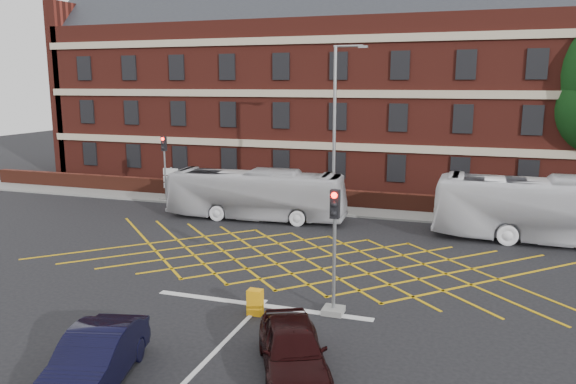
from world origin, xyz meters
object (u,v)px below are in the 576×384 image
(utility_cabinet, at_px, (255,302))
(street_lamp, at_px, (335,161))
(bus_left, at_px, (256,194))
(car_maroon, at_px, (293,349))
(bus_right, at_px, (558,210))
(traffic_light_near, at_px, (334,264))
(car_navy, at_px, (95,359))
(direction_signs, at_px, (171,179))
(traffic_light_far, at_px, (165,174))

(utility_cabinet, bearing_deg, street_lamp, 92.86)
(bus_left, bearing_deg, car_maroon, -158.71)
(bus_right, relative_size, traffic_light_near, 2.74)
(car_navy, xyz_separation_m, car_maroon, (4.66, 2.17, -0.00))
(car_maroon, relative_size, street_lamp, 0.43)
(utility_cabinet, bearing_deg, direction_signs, 127.91)
(bus_left, height_order, direction_signs, bus_left)
(traffic_light_near, bearing_deg, bus_left, 122.53)
(bus_left, bearing_deg, direction_signs, 62.67)
(car_navy, relative_size, traffic_light_far, 1.02)
(direction_signs, bearing_deg, car_maroon, -52.40)
(street_lamp, distance_m, direction_signs, 12.06)
(car_navy, distance_m, street_lamp, 19.57)
(direction_signs, xyz_separation_m, utility_cabinet, (12.40, -15.92, -0.94))
(car_navy, relative_size, direction_signs, 1.98)
(traffic_light_far, bearing_deg, utility_cabinet, -50.97)
(bus_left, xyz_separation_m, bus_right, (15.74, 0.02, 0.20))
(street_lamp, bearing_deg, car_navy, -94.60)
(bus_right, bearing_deg, street_lamp, 84.83)
(bus_right, xyz_separation_m, traffic_light_far, (-23.31, 2.83, 0.13))
(street_lamp, bearing_deg, direction_signs, 169.90)
(bus_left, height_order, car_navy, bus_left)
(bus_left, distance_m, traffic_light_far, 8.10)
(bus_left, height_order, traffic_light_near, traffic_light_near)
(bus_left, bearing_deg, traffic_light_far, 65.77)
(traffic_light_far, relative_size, street_lamp, 0.44)
(bus_left, distance_m, utility_cabinet, 13.67)
(traffic_light_far, bearing_deg, bus_right, -6.92)
(bus_left, distance_m, car_navy, 18.39)
(car_navy, xyz_separation_m, traffic_light_far, (-10.34, 21.01, 1.05))
(traffic_light_near, distance_m, traffic_light_far, 20.98)
(car_maroon, height_order, traffic_light_far, traffic_light_far)
(bus_right, relative_size, street_lamp, 1.21)
(traffic_light_far, distance_m, street_lamp, 12.13)
(bus_left, bearing_deg, traffic_light_near, -151.09)
(car_navy, bearing_deg, bus_left, 84.47)
(bus_left, xyz_separation_m, traffic_light_near, (7.50, -11.75, 0.34))
(bus_right, height_order, car_navy, bus_right)
(utility_cabinet, bearing_deg, car_navy, -112.25)
(bus_left, bearing_deg, street_lamp, -78.64)
(car_navy, height_order, traffic_light_far, traffic_light_far)
(street_lamp, bearing_deg, traffic_light_near, -76.19)
(bus_right, height_order, street_lamp, street_lamp)
(bus_right, distance_m, car_navy, 22.35)
(bus_left, height_order, street_lamp, street_lamp)
(traffic_light_far, bearing_deg, traffic_light_near, -44.10)
(bus_left, xyz_separation_m, car_maroon, (7.43, -16.00, -0.71))
(direction_signs, relative_size, utility_cabinet, 2.50)
(traffic_light_far, relative_size, direction_signs, 1.94)
(bus_right, height_order, car_maroon, bus_right)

